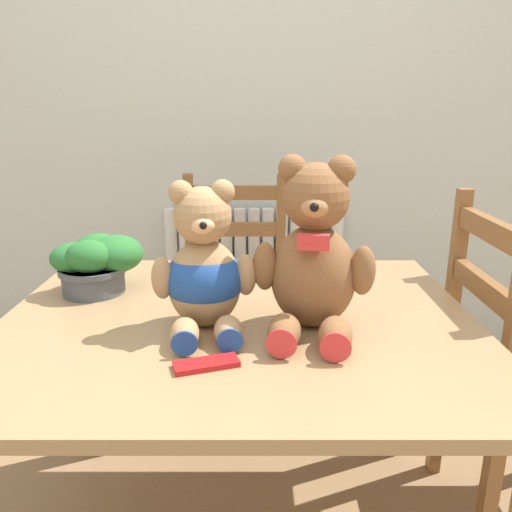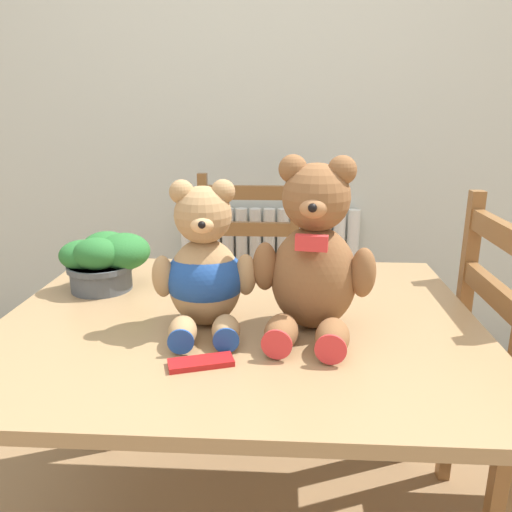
# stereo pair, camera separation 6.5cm
# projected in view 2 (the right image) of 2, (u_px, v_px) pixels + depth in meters

# --- Properties ---
(wall_back) EXTENTS (8.00, 0.04, 2.60)m
(wall_back) POSITION_uv_depth(u_px,v_px,m) (263.00, 97.00, 2.37)
(wall_back) COLOR silver
(wall_back) RESTS_ON ground_plane
(radiator) EXTENTS (0.90, 0.10, 0.78)m
(radiator) POSITION_uv_depth(u_px,v_px,m) (269.00, 289.00, 2.56)
(radiator) COLOR white
(radiator) RESTS_ON ground_plane
(dining_table) EXTENTS (1.19, 0.98, 0.74)m
(dining_table) POSITION_uv_depth(u_px,v_px,m) (240.00, 351.00, 1.29)
(dining_table) COLOR #9E7A51
(dining_table) RESTS_ON ground_plane
(wooden_chair_behind) EXTENTS (0.44, 0.39, 0.98)m
(wooden_chair_behind) POSITION_uv_depth(u_px,v_px,m) (247.00, 296.00, 2.17)
(wooden_chair_behind) COLOR brown
(wooden_chair_behind) RESTS_ON ground_plane
(teddy_bear_left) EXTENTS (0.25, 0.27, 0.35)m
(teddy_bear_left) POSITION_uv_depth(u_px,v_px,m) (205.00, 270.00, 1.18)
(teddy_bear_left) COLOR tan
(teddy_bear_left) RESTS_ON dining_table
(teddy_bear_right) EXTENTS (0.29, 0.30, 0.41)m
(teddy_bear_right) POSITION_uv_depth(u_px,v_px,m) (314.00, 258.00, 1.15)
(teddy_bear_right) COLOR brown
(teddy_bear_right) RESTS_ON dining_table
(potted_plant) EXTENTS (0.25, 0.20, 0.16)m
(potted_plant) POSITION_uv_depth(u_px,v_px,m) (105.00, 258.00, 1.44)
(potted_plant) COLOR #4C5156
(potted_plant) RESTS_ON dining_table
(chocolate_bar) EXTENTS (0.14, 0.09, 0.01)m
(chocolate_bar) POSITION_uv_depth(u_px,v_px,m) (201.00, 363.00, 1.02)
(chocolate_bar) COLOR red
(chocolate_bar) RESTS_ON dining_table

